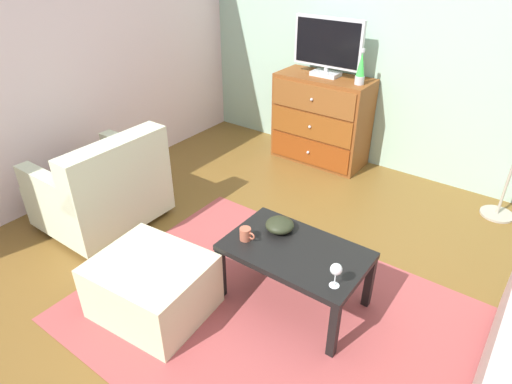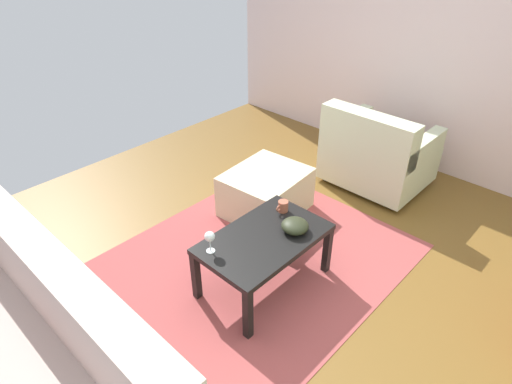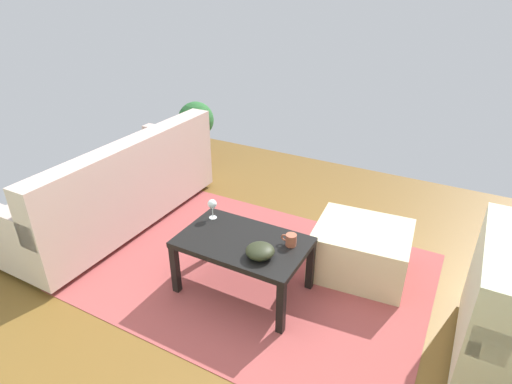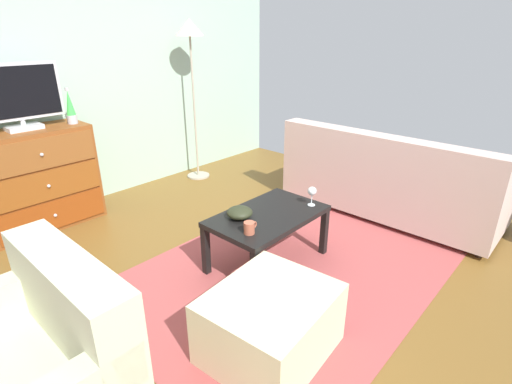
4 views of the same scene
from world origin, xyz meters
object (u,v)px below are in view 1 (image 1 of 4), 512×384
tv (328,46)px  ottoman (152,287)px  mug (246,234)px  lava_lamp (361,69)px  coffee_table (295,256)px  bowl_decorative (280,225)px  dresser (321,120)px  wine_glass (336,270)px  armchair (103,188)px

tv → ottoman: size_ratio=1.04×
mug → lava_lamp: bearing=95.7°
tv → coffee_table: tv is taller
mug → bowl_decorative: (0.12, 0.22, 0.00)m
dresser → tv: tv is taller
coffee_table → wine_glass: size_ratio=5.78×
bowl_decorative → armchair: (-1.59, -0.26, -0.14)m
dresser → tv: bearing=103.2°
tv → armchair: tv is taller
dresser → tv: size_ratio=1.35×
dresser → wine_glass: bearing=-59.5°
tv → ottoman: 2.85m
coffee_table → bowl_decorative: bowl_decorative is taller
coffee_table → armchair: bearing=-175.3°
lava_lamp → wine_glass: bearing=-67.4°
coffee_table → ottoman: 0.95m
armchair → ottoman: size_ratio=1.31×
lava_lamp → coffee_table: (0.53, -1.96, -0.69)m
wine_glass → mug: 0.68m
tv → bowl_decorative: (0.73, -1.92, -0.74)m
coffee_table → bowl_decorative: (-0.20, 0.11, 0.10)m
ottoman → armchair: bearing=156.6°
wine_glass → armchair: bearing=179.7°
tv → wine_glass: bearing=-59.7°
wine_glass → bowl_decorative: size_ratio=0.81×
dresser → tv: 0.76m
coffee_table → wine_glass: bearing=-23.8°
wine_glass → armchair: armchair is taller
bowl_decorative → tv: bearing=110.7°
tv → armchair: size_ratio=0.79×
ottoman → wine_glass: bearing=23.7°
wine_glass → bowl_decorative: (-0.55, 0.27, -0.07)m
dresser → wine_glass: 2.51m
coffee_table → ottoman: bearing=-138.5°
bowl_decorative → dresser: bearing=110.8°
lava_lamp → ottoman: bearing=-93.8°
mug → armchair: armchair is taller
lava_lamp → wine_glass: size_ratio=2.10×
mug → armchair: size_ratio=0.12×
tv → armchair: 2.50m
coffee_table → ottoman: (-0.70, -0.62, -0.18)m
dresser → bowl_decorative: (0.72, -1.90, 0.02)m
wine_glass → mug: bearing=175.7°
tv → coffee_table: bearing=-65.6°
dresser → lava_lamp: size_ratio=2.97×
dresser → ottoman: dresser is taller
dresser → ottoman: 2.65m
dresser → coffee_table: bearing=-65.4°
dresser → lava_lamp: (0.39, -0.04, 0.61)m
ottoman → bowl_decorative: bearing=55.4°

